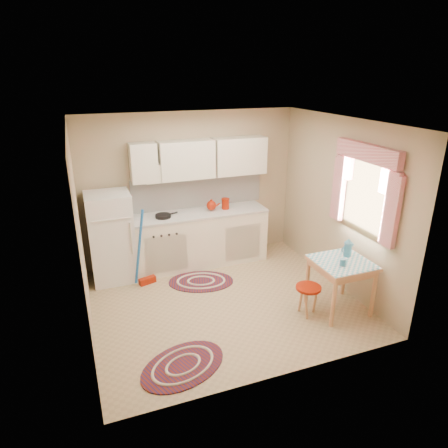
{
  "coord_description": "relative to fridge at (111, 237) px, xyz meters",
  "views": [
    {
      "loc": [
        -1.73,
        -4.61,
        3.08
      ],
      "look_at": [
        0.09,
        0.25,
        1.08
      ],
      "focal_mm": 32.0,
      "sensor_mm": 36.0,
      "label": 1
    }
  ],
  "objects": [
    {
      "name": "red_canister",
      "position": [
        1.89,
        0.05,
        0.3
      ],
      "size": [
        0.14,
        0.14,
        0.16
      ],
      "primitive_type": "cylinder",
      "rotation": [
        0.0,
        0.0,
        0.2
      ],
      "color": "#961905",
      "rests_on": "countertop"
    },
    {
      "name": "table",
      "position": [
        2.78,
        -1.97,
        -0.34
      ],
      "size": [
        0.72,
        0.72,
        0.72
      ],
      "primitive_type": "cube",
      "color": "tan",
      "rests_on": "ground"
    },
    {
      "name": "red_kettle",
      "position": [
        1.64,
        0.05,
        0.31
      ],
      "size": [
        0.2,
        0.19,
        0.18
      ],
      "primitive_type": null,
      "rotation": [
        0.0,
        0.0,
        -0.16
      ],
      "color": "#961905",
      "rests_on": "countertop"
    },
    {
      "name": "stool",
      "position": [
        2.31,
        -1.93,
        -0.49
      ],
      "size": [
        0.43,
        0.43,
        0.42
      ],
      "primitive_type": "cylinder",
      "rotation": [
        0.0,
        0.0,
        0.34
      ],
      "color": "#961905",
      "rests_on": "ground"
    },
    {
      "name": "countertop",
      "position": [
        1.41,
        0.05,
        0.2
      ],
      "size": [
        2.27,
        0.62,
        0.04
      ],
      "primitive_type": "cube",
      "color": "#BAB7B1",
      "rests_on": "base_cabinets"
    },
    {
      "name": "rug_left",
      "position": [
        0.48,
        -2.34,
        -0.69
      ],
      "size": [
        1.21,
        1.03,
        0.02
      ],
      "primitive_type": null,
      "rotation": [
        0.0,
        0.0,
        0.39
      ],
      "color": "maroon",
      "rests_on": "ground"
    },
    {
      "name": "coffee_pot",
      "position": [
        2.94,
        -1.85,
        0.15
      ],
      "size": [
        0.14,
        0.12,
        0.27
      ],
      "primitive_type": null,
      "rotation": [
        0.0,
        0.0,
        -0.01
      ],
      "color": "teal",
      "rests_on": "table"
    },
    {
      "name": "room_shell",
      "position": [
        1.54,
        -1.01,
        0.9
      ],
      "size": [
        3.64,
        3.6,
        2.52
      ],
      "color": "tan",
      "rests_on": "ground"
    },
    {
      "name": "fridge",
      "position": [
        0.0,
        0.0,
        0.0
      ],
      "size": [
        0.65,
        0.6,
        1.4
      ],
      "primitive_type": "cube",
      "color": "white",
      "rests_on": "ground"
    },
    {
      "name": "mug",
      "position": [
        2.7,
        -2.07,
        0.07
      ],
      "size": [
        0.1,
        0.1,
        0.1
      ],
      "primitive_type": "cylinder",
      "rotation": [
        0.0,
        0.0,
        -0.35
      ],
      "color": "teal",
      "rests_on": "table"
    },
    {
      "name": "frying_pan",
      "position": [
        0.82,
        0.0,
        0.24
      ],
      "size": [
        0.31,
        0.31,
        0.05
      ],
      "primitive_type": "cylinder",
      "rotation": [
        0.0,
        0.0,
        0.33
      ],
      "color": "black",
      "rests_on": "countertop"
    },
    {
      "name": "rug_center",
      "position": [
        1.23,
        -0.6,
        -0.69
      ],
      "size": [
        1.16,
        0.93,
        0.02
      ],
      "primitive_type": null,
      "rotation": [
        0.0,
        0.0,
        -0.28
      ],
      "color": "maroon",
      "rests_on": "ground"
    },
    {
      "name": "base_cabinets",
      "position": [
        1.41,
        0.05,
        -0.26
      ],
      "size": [
        2.25,
        0.6,
        0.88
      ],
      "primitive_type": "cube",
      "color": "white",
      "rests_on": "ground"
    },
    {
      "name": "broom",
      "position": [
        0.45,
        -0.35,
        -0.1
      ],
      "size": [
        0.3,
        0.19,
        1.2
      ],
      "primitive_type": null,
      "rotation": [
        0.0,
        0.0,
        0.28
      ],
      "color": "#1B5BAB",
      "rests_on": "ground"
    }
  ]
}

